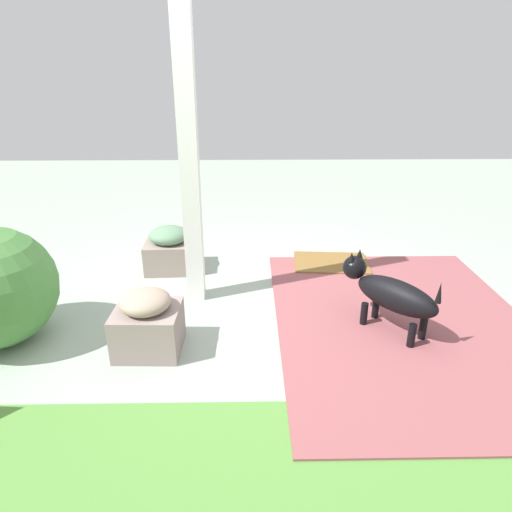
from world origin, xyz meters
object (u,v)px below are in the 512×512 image
Objects in this scene: porch_pillar at (188,142)px; stone_planter_nearest at (170,249)px; stone_planter_mid at (148,323)px; dog at (389,292)px; doormat at (331,263)px.

stone_planter_nearest is (0.29, -0.54, -1.02)m from porch_pillar.
porch_pillar is 1.19m from stone_planter_nearest.
dog reaches higher than stone_planter_mid.
stone_planter_mid is at bearing 43.30° from doormat.
stone_planter_mid is (-0.06, 1.27, 0.01)m from stone_planter_nearest.
doormat is (-1.41, -1.33, -0.18)m from stone_planter_mid.
porch_pillar is 3.77× the size of dog.
doormat is at bearing -152.85° from porch_pillar.
dog is (-1.59, -0.21, 0.10)m from stone_planter_mid.
stone_planter_mid reaches higher than doormat.
doormat is at bearing -80.80° from dog.
dog reaches higher than doormat.
porch_pillar reaches higher than dog.
stone_planter_nearest is 0.69× the size of dog.
dog is 1.17m from doormat.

